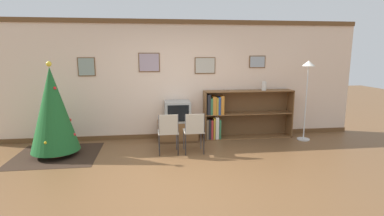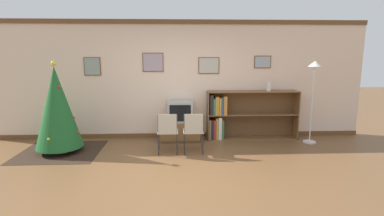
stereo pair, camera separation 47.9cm
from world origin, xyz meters
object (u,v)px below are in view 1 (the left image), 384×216
Objects in this scene: tv_console at (178,131)px; bookshelf at (232,115)px; television at (177,111)px; vase at (264,86)px; standing_lamp at (308,80)px; folding_chair_left at (168,131)px; folding_chair_right at (194,130)px; christmas_tree at (53,110)px.

tv_console is 0.43× the size of bookshelf.
vase is (2.02, 0.05, 0.54)m from television.
standing_lamp reaches higher than bookshelf.
tv_console is at bearing 74.26° from folding_chair_left.
bookshelf is 0.99m from vase.
folding_chair_left is at bearing 180.00° from folding_chair_right.
television is 1.30m from bookshelf.
bookshelf is at bearing 43.70° from folding_chair_right.
tv_console is at bearing -176.20° from bookshelf.
christmas_tree is at bearing -168.33° from bookshelf.
folding_chair_right is at bearing -74.26° from tv_console.
television reaches higher than tv_console.
vase is at bearing -3.06° from bookshelf.
standing_lamp is at bearing 10.81° from folding_chair_left.
folding_chair_right is 4.03× the size of vase.
television is 0.31× the size of standing_lamp.
standing_lamp is at bearing -13.76° from bookshelf.
television is at bearing 74.21° from folding_chair_left.
folding_chair_left is at bearing -105.79° from television.
television is 0.96m from folding_chair_left.
folding_chair_right is (2.68, -0.22, -0.43)m from christmas_tree.
television is (0.00, -0.00, 0.45)m from tv_console.
folding_chair_left is 0.51m from folding_chair_right.
vase is (1.76, 0.95, 0.75)m from folding_chair_right.
vase is 0.95m from standing_lamp.
christmas_tree is at bearing -164.36° from television.
standing_lamp is at bearing -22.10° from vase.
tv_console is at bearing -178.67° from vase.
folding_chair_right is 2.14m from vase.
bookshelf reaches higher than folding_chair_right.
vase is at bearing 28.32° from folding_chair_right.
vase is (4.45, 0.73, 0.31)m from christmas_tree.
folding_chair_left is (-0.25, -0.90, 0.25)m from tv_console.
tv_console is 3.12m from standing_lamp.
bookshelf is at bearing 11.67° from christmas_tree.
standing_lamp is (1.59, -0.39, 0.84)m from bookshelf.
standing_lamp is (2.88, -0.30, 0.70)m from television.
television is 0.68× the size of folding_chair_left.
bookshelf reaches higher than folding_chair_left.
standing_lamp is (0.86, -0.35, 0.17)m from vase.
vase is (0.73, -0.04, 0.67)m from bookshelf.
tv_console is 1.08× the size of folding_chair_left.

